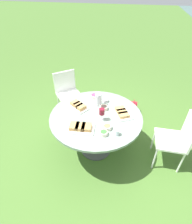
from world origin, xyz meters
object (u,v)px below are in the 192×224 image
object	(u,v)px
wine_glass	(102,112)
chair_near_right	(67,90)
dining_table	(96,120)
chair_near_left	(177,138)
handbag	(133,110)
water_pitcher	(98,100)

from	to	relation	value
wine_glass	chair_near_right	bearing A→B (deg)	-138.07
dining_table	wine_glass	world-z (taller)	wine_glass
dining_table	chair_near_right	size ratio (longest dim) A/B	1.52
chair_near_right	wine_glass	distance (m)	1.39
dining_table	chair_near_left	bearing A→B (deg)	90.88
chair_near_left	wine_glass	size ratio (longest dim) A/B	4.70
wine_glass	handbag	size ratio (longest dim) A/B	0.51
dining_table	water_pitcher	xyz separation A→B (m)	(-0.25, -0.02, 0.21)
water_pitcher	wine_glass	distance (m)	0.35
dining_table	wine_glass	bearing A→B (deg)	51.97
chair_near_right	handbag	bearing A→B (deg)	97.14
chair_near_left	water_pitcher	world-z (taller)	water_pitcher
water_pitcher	wine_glass	bearing A→B (deg)	19.57
water_pitcher	wine_glass	world-z (taller)	water_pitcher
wine_glass	handbag	xyz separation A→B (m)	(-1.17, 0.46, -0.75)
water_pitcher	chair_near_right	bearing A→B (deg)	-130.76
dining_table	chair_near_right	distance (m)	1.23
handbag	dining_table	bearing A→B (deg)	-27.09
dining_table	wine_glass	size ratio (longest dim) A/B	7.17
dining_table	wine_glass	xyz separation A→B (m)	(0.08, 0.10, 0.24)
wine_glass	water_pitcher	bearing A→B (deg)	-160.43
chair_near_right	handbag	size ratio (longest dim) A/B	2.42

